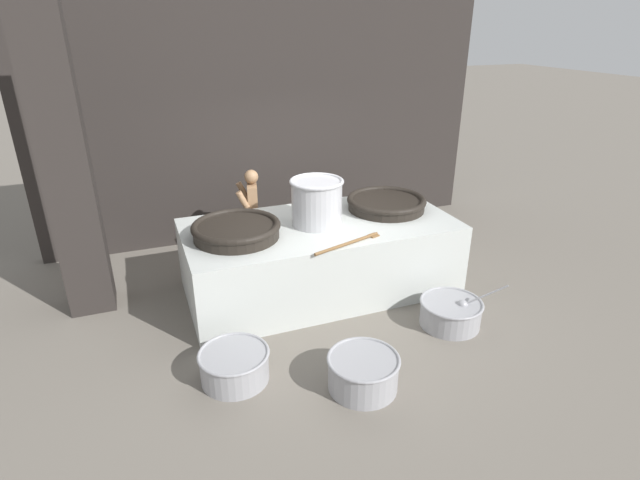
{
  "coord_description": "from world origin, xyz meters",
  "views": [
    {
      "loc": [
        -2.26,
        -5.86,
        3.55
      ],
      "look_at": [
        0.0,
        0.0,
        0.75
      ],
      "focal_mm": 28.0,
      "sensor_mm": 36.0,
      "label": 1
    }
  ],
  "objects_px": {
    "giant_wok_far": "(386,203)",
    "stock_pot": "(317,201)",
    "cook": "(253,213)",
    "prep_bowl_extra": "(234,364)",
    "prep_bowl_meat": "(363,371)",
    "prep_bowl_vegetables": "(451,312)",
    "giant_wok_near": "(236,230)"
  },
  "relations": [
    {
      "from": "giant_wok_near",
      "to": "prep_bowl_vegetables",
      "type": "xyz_separation_m",
      "value": [
        2.35,
        -1.4,
        -0.92
      ]
    },
    {
      "from": "stock_pot",
      "to": "prep_bowl_extra",
      "type": "relative_size",
      "value": 0.94
    },
    {
      "from": "giant_wok_near",
      "to": "giant_wok_far",
      "type": "height_order",
      "value": "giant_wok_near"
    },
    {
      "from": "giant_wok_far",
      "to": "cook",
      "type": "distance_m",
      "value": 2.04
    },
    {
      "from": "giant_wok_far",
      "to": "prep_bowl_meat",
      "type": "xyz_separation_m",
      "value": [
        -1.44,
        -2.3,
        -0.89
      ]
    },
    {
      "from": "giant_wok_far",
      "to": "prep_bowl_meat",
      "type": "bearing_deg",
      "value": -122.04
    },
    {
      "from": "giant_wok_far",
      "to": "stock_pot",
      "type": "bearing_deg",
      "value": -171.42
    },
    {
      "from": "giant_wok_near",
      "to": "cook",
      "type": "distance_m",
      "value": 1.38
    },
    {
      "from": "cook",
      "to": "prep_bowl_vegetables",
      "type": "relative_size",
      "value": 1.65
    },
    {
      "from": "cook",
      "to": "prep_bowl_vegetables",
      "type": "bearing_deg",
      "value": 137.48
    },
    {
      "from": "giant_wok_near",
      "to": "cook",
      "type": "xyz_separation_m",
      "value": [
        0.51,
        1.25,
        -0.3
      ]
    },
    {
      "from": "giant_wok_near",
      "to": "stock_pot",
      "type": "height_order",
      "value": "stock_pot"
    },
    {
      "from": "giant_wok_near",
      "to": "giant_wok_far",
      "type": "bearing_deg",
      "value": 5.84
    },
    {
      "from": "stock_pot",
      "to": "giant_wok_near",
      "type": "bearing_deg",
      "value": -177.01
    },
    {
      "from": "giant_wok_far",
      "to": "prep_bowl_vegetables",
      "type": "height_order",
      "value": "giant_wok_far"
    },
    {
      "from": "giant_wok_far",
      "to": "prep_bowl_extra",
      "type": "relative_size",
      "value": 1.51
    },
    {
      "from": "prep_bowl_vegetables",
      "to": "giant_wok_near",
      "type": "bearing_deg",
      "value": 149.21
    },
    {
      "from": "prep_bowl_vegetables",
      "to": "prep_bowl_extra",
      "type": "distance_m",
      "value": 2.76
    },
    {
      "from": "giant_wok_near",
      "to": "stock_pot",
      "type": "distance_m",
      "value": 1.13
    },
    {
      "from": "cook",
      "to": "prep_bowl_vegetables",
      "type": "height_order",
      "value": "cook"
    },
    {
      "from": "cook",
      "to": "prep_bowl_meat",
      "type": "xyz_separation_m",
      "value": [
        0.31,
        -3.32,
        -0.61
      ]
    },
    {
      "from": "prep_bowl_vegetables",
      "to": "prep_bowl_extra",
      "type": "relative_size",
      "value": 1.19
    },
    {
      "from": "cook",
      "to": "prep_bowl_extra",
      "type": "height_order",
      "value": "cook"
    },
    {
      "from": "prep_bowl_meat",
      "to": "prep_bowl_extra",
      "type": "bearing_deg",
      "value": 153.39
    },
    {
      "from": "prep_bowl_meat",
      "to": "giant_wok_far",
      "type": "bearing_deg",
      "value": 57.96
    },
    {
      "from": "giant_wok_far",
      "to": "cook",
      "type": "xyz_separation_m",
      "value": [
        -1.75,
        1.01,
        -0.29
      ]
    },
    {
      "from": "stock_pot",
      "to": "prep_bowl_meat",
      "type": "height_order",
      "value": "stock_pot"
    },
    {
      "from": "stock_pot",
      "to": "cook",
      "type": "distance_m",
      "value": 1.43
    },
    {
      "from": "cook",
      "to": "prep_bowl_meat",
      "type": "relative_size",
      "value": 1.96
    },
    {
      "from": "prep_bowl_meat",
      "to": "prep_bowl_extra",
      "type": "relative_size",
      "value": 1.0
    },
    {
      "from": "stock_pot",
      "to": "cook",
      "type": "relative_size",
      "value": 0.48
    },
    {
      "from": "stock_pot",
      "to": "prep_bowl_vegetables",
      "type": "height_order",
      "value": "stock_pot"
    }
  ]
}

